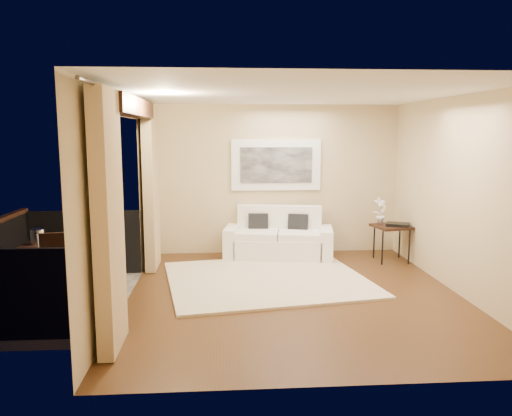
{
  "coord_description": "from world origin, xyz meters",
  "views": [
    {
      "loc": [
        -0.99,
        -6.52,
        2.2
      ],
      "look_at": [
        -0.45,
        1.05,
        1.05
      ],
      "focal_mm": 35.0,
      "sensor_mm": 36.0,
      "label": 1
    }
  ],
  "objects": [
    {
      "name": "rug",
      "position": [
        -0.31,
        0.7,
        0.02
      ],
      "size": [
        3.27,
        2.96,
        0.04
      ],
      "primitive_type": "cube",
      "rotation": [
        0.0,
        0.0,
        0.16
      ],
      "color": "beige",
      "rests_on": "floor"
    },
    {
      "name": "glass_a",
      "position": [
        -3.22,
        -0.06,
        0.79
      ],
      "size": [
        0.06,
        0.06,
        0.12
      ],
      "primitive_type": "cylinder",
      "color": "silver",
      "rests_on": "bistro_table"
    },
    {
      "name": "sofa",
      "position": [
        0.02,
        2.09,
        0.32
      ],
      "size": [
        1.97,
        1.09,
        0.9
      ],
      "rotation": [
        0.0,
        0.0,
        -0.16
      ],
      "color": "white",
      "rests_on": "floor"
    },
    {
      "name": "floor",
      "position": [
        0.0,
        0.0,
        0.0
      ],
      "size": [
        5.0,
        5.0,
        0.0
      ],
      "primitive_type": "plane",
      "color": "#4D2F16",
      "rests_on": "ground"
    },
    {
      "name": "balcony_chair_far",
      "position": [
        -2.87,
        0.9,
        0.59
      ],
      "size": [
        0.5,
        0.5,
        1.01
      ],
      "rotation": [
        0.0,
        0.0,
        2.99
      ],
      "color": "black",
      "rests_on": "balcony"
    },
    {
      "name": "tray",
      "position": [
        2.01,
        1.63,
        0.65
      ],
      "size": [
        0.46,
        0.41,
        0.05
      ],
      "primitive_type": "cube",
      "rotation": [
        0.0,
        0.0,
        -0.41
      ],
      "color": "black",
      "rests_on": "side_table"
    },
    {
      "name": "vase",
      "position": [
        -3.33,
        -0.11,
        0.82
      ],
      "size": [
        0.04,
        0.04,
        0.18
      ],
      "primitive_type": "cylinder",
      "color": "silver",
      "rests_on": "bistro_table"
    },
    {
      "name": "room_shell",
      "position": [
        -2.13,
        0.0,
        2.52
      ],
      "size": [
        5.0,
        6.4,
        5.0
      ],
      "color": "white",
      "rests_on": "ground"
    },
    {
      "name": "balcony",
      "position": [
        -3.31,
        0.0,
        0.18
      ],
      "size": [
        1.81,
        2.6,
        1.17
      ],
      "color": "#605B56",
      "rests_on": "ground"
    },
    {
      "name": "orchid",
      "position": [
        1.77,
        1.86,
        0.86
      ],
      "size": [
        0.29,
        0.25,
        0.47
      ],
      "primitive_type": "imported",
      "rotation": [
        0.0,
        0.0,
        0.42
      ],
      "color": "white",
      "rests_on": "side_table"
    },
    {
      "name": "side_table",
      "position": [
        1.93,
        1.69,
        0.57
      ],
      "size": [
        0.67,
        0.67,
        0.63
      ],
      "rotation": [
        0.0,
        0.0,
        0.19
      ],
      "color": "black",
      "rests_on": "floor"
    },
    {
      "name": "ice_bucket",
      "position": [
        -3.43,
        0.15,
        0.83
      ],
      "size": [
        0.18,
        0.18,
        0.2
      ],
      "primitive_type": "cylinder",
      "color": "white",
      "rests_on": "bistro_table"
    },
    {
      "name": "glass_b",
      "position": [
        -3.13,
        0.04,
        0.79
      ],
      "size": [
        0.06,
        0.06,
        0.12
      ],
      "primitive_type": "cylinder",
      "color": "silver",
      "rests_on": "bistro_table"
    },
    {
      "name": "balcony_chair_near",
      "position": [
        -2.98,
        -0.47,
        0.57
      ],
      "size": [
        0.49,
        0.49,
        0.99
      ],
      "rotation": [
        0.0,
        0.0,
        0.16
      ],
      "color": "black",
      "rests_on": "balcony"
    },
    {
      "name": "curtains",
      "position": [
        -2.11,
        0.0,
        1.34
      ],
      "size": [
        0.16,
        4.8,
        2.64
      ],
      "color": "tan",
      "rests_on": "ground"
    },
    {
      "name": "candle",
      "position": [
        -3.31,
        0.21,
        0.77
      ],
      "size": [
        0.06,
        0.06,
        0.07
      ],
      "primitive_type": "cylinder",
      "color": "red",
      "rests_on": "bistro_table"
    },
    {
      "name": "artwork",
      "position": [
        0.01,
        2.46,
        1.62
      ],
      "size": [
        1.62,
        0.07,
        0.92
      ],
      "color": "white",
      "rests_on": "room_shell"
    },
    {
      "name": "bistro_table",
      "position": [
        -3.32,
        0.06,
        0.65
      ],
      "size": [
        0.66,
        0.66,
        0.73
      ],
      "rotation": [
        0.0,
        0.0,
        -0.06
      ],
      "color": "black",
      "rests_on": "balcony"
    }
  ]
}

